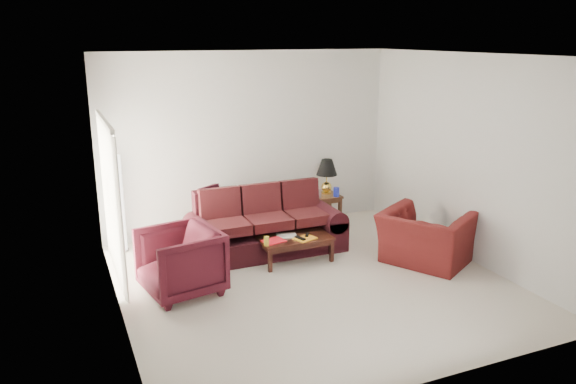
% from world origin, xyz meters
% --- Properties ---
extents(floor, '(5.00, 5.00, 0.00)m').
position_xyz_m(floor, '(0.00, 0.00, 0.00)').
color(floor, beige).
rests_on(floor, ground).
extents(blinds, '(0.10, 2.00, 2.16)m').
position_xyz_m(blinds, '(-2.42, 1.30, 1.08)').
color(blinds, silver).
rests_on(blinds, ground).
extents(sofa, '(2.46, 1.25, 0.97)m').
position_xyz_m(sofa, '(-0.19, 1.27, 0.48)').
color(sofa, black).
rests_on(sofa, ground).
extents(throw_pillow, '(0.42, 0.36, 0.40)m').
position_xyz_m(throw_pillow, '(-0.82, 2.11, 0.72)').
color(throw_pillow, black).
rests_on(throw_pillow, sofa).
extents(end_table, '(0.51, 0.51, 0.53)m').
position_xyz_m(end_table, '(1.26, 2.15, 0.26)').
color(end_table, '#53301C').
rests_on(end_table, ground).
extents(table_lamp, '(0.37, 0.37, 0.62)m').
position_xyz_m(table_lamp, '(1.32, 2.21, 0.84)').
color(table_lamp, '#E7BC48').
rests_on(table_lamp, end_table).
extents(clock, '(0.16, 0.07, 0.16)m').
position_xyz_m(clock, '(1.04, 2.04, 0.61)').
color(clock, white).
rests_on(clock, end_table).
extents(blue_canister, '(0.12, 0.12, 0.16)m').
position_xyz_m(blue_canister, '(1.39, 1.97, 0.61)').
color(blue_canister, '#1923A4').
rests_on(blue_canister, end_table).
extents(picture_frame, '(0.15, 0.17, 0.05)m').
position_xyz_m(picture_frame, '(1.11, 2.37, 0.60)').
color(picture_frame, silver).
rests_on(picture_frame, end_table).
extents(floor_lamp, '(0.27, 0.27, 1.53)m').
position_xyz_m(floor_lamp, '(-2.25, 2.20, 0.77)').
color(floor_lamp, silver).
rests_on(floor_lamp, ground).
extents(armchair_left, '(1.11, 1.09, 0.87)m').
position_xyz_m(armchair_left, '(-1.71, 0.37, 0.43)').
color(armchair_left, '#3A0D16').
rests_on(armchair_left, ground).
extents(armchair_right, '(1.49, 1.55, 0.77)m').
position_xyz_m(armchair_right, '(1.80, -0.03, 0.39)').
color(armchair_right, '#491111').
rests_on(armchair_right, ground).
extents(coffee_table, '(1.09, 0.58, 0.37)m').
position_xyz_m(coffee_table, '(0.08, 0.76, 0.19)').
color(coffee_table, black).
rests_on(coffee_table, ground).
extents(magazine_red, '(0.35, 0.29, 0.02)m').
position_xyz_m(magazine_red, '(-0.28, 0.73, 0.38)').
color(magazine_red, red).
rests_on(magazine_red, coffee_table).
extents(magazine_white, '(0.33, 0.28, 0.02)m').
position_xyz_m(magazine_white, '(-0.02, 0.86, 0.38)').
color(magazine_white, white).
rests_on(magazine_white, coffee_table).
extents(magazine_orange, '(0.36, 0.31, 0.02)m').
position_xyz_m(magazine_orange, '(0.18, 0.65, 0.38)').
color(magazine_orange, orange).
rests_on(magazine_orange, coffee_table).
extents(remote_a, '(0.11, 0.19, 0.02)m').
position_xyz_m(remote_a, '(0.10, 0.64, 0.40)').
color(remote_a, black).
rests_on(remote_a, coffee_table).
extents(remote_b, '(0.11, 0.15, 0.02)m').
position_xyz_m(remote_b, '(0.26, 0.74, 0.40)').
color(remote_b, black).
rests_on(remote_b, coffee_table).
extents(yellow_glass, '(0.10, 0.10, 0.13)m').
position_xyz_m(yellow_glass, '(-0.43, 0.62, 0.44)').
color(yellow_glass, gold).
rests_on(yellow_glass, coffee_table).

